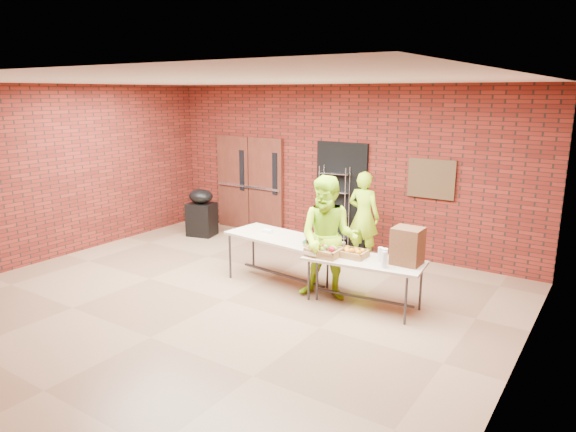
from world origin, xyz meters
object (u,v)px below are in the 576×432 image
object	(u,v)px
table_left	(282,240)
table_right	(364,263)
coffee_dispenser	(407,246)
volunteer_man	(328,238)
covered_grill	(202,212)
wire_rack	(334,207)
volunteer_woman	(364,216)

from	to	relation	value
table_left	table_right	bearing A→B (deg)	2.07
coffee_dispenser	volunteer_man	world-z (taller)	volunteer_man
table_left	covered_grill	world-z (taller)	covered_grill
coffee_dispenser	table_left	bearing A→B (deg)	-178.60
wire_rack	volunteer_woman	world-z (taller)	volunteer_woman
wire_rack	volunteer_woman	bearing A→B (deg)	-35.23
volunteer_woman	volunteer_man	bearing A→B (deg)	101.11
table_left	covered_grill	distance (m)	3.37
volunteer_man	table_left	bearing A→B (deg)	156.28
table_right	wire_rack	bearing A→B (deg)	120.87
coffee_dispenser	volunteer_woman	distance (m)	2.33
covered_grill	volunteer_man	bearing A→B (deg)	-34.88
table_left	volunteer_woman	distance (m)	1.91
volunteer_woman	volunteer_man	world-z (taller)	volunteer_man
volunteer_woman	volunteer_man	size ratio (longest dim) A/B	0.89
table_right	coffee_dispenser	bearing A→B (deg)	7.91
covered_grill	volunteer_woman	size ratio (longest dim) A/B	0.61
table_right	covered_grill	world-z (taller)	covered_grill
table_left	volunteer_woman	size ratio (longest dim) A/B	1.19
table_right	covered_grill	bearing A→B (deg)	155.40
table_left	volunteer_man	bearing A→B (deg)	-3.08
table_left	volunteer_woman	world-z (taller)	volunteer_woman
table_left	table_right	size ratio (longest dim) A/B	1.11
coffee_dispenser	covered_grill	size ratio (longest dim) A/B	0.51
wire_rack	table_left	world-z (taller)	wire_rack
table_left	wire_rack	bearing A→B (deg)	103.06
table_right	volunteer_man	xyz separation A→B (m)	(-0.57, -0.05, 0.29)
table_right	table_left	bearing A→B (deg)	169.49
covered_grill	volunteer_woman	distance (m)	3.68
table_right	coffee_dispenser	distance (m)	0.68
covered_grill	volunteer_man	xyz separation A→B (m)	(4.00, -1.52, 0.42)
table_right	volunteer_man	world-z (taller)	volunteer_man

